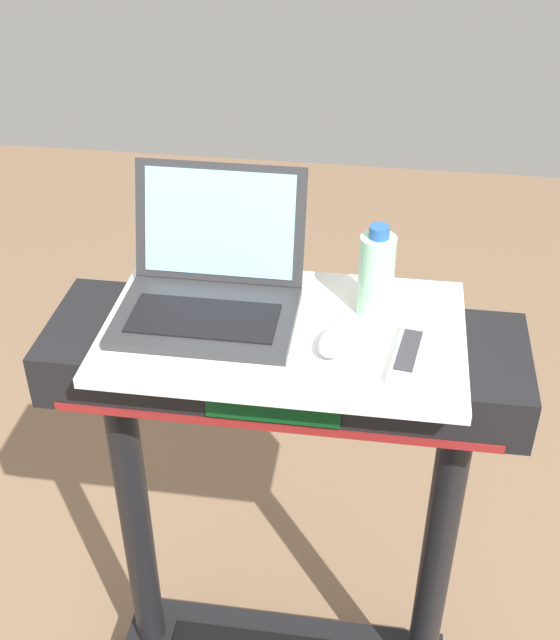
{
  "coord_description": "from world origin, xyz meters",
  "views": [
    {
      "loc": [
        0.17,
        -0.53,
        2.01
      ],
      "look_at": [
        0.0,
        0.65,
        1.19
      ],
      "focal_mm": 46.47,
      "sensor_mm": 36.0,
      "label": 1
    }
  ],
  "objects_px": {
    "computer_mouse": "(335,340)",
    "tv_remote": "(408,355)",
    "laptop": "(210,286)",
    "water_bottle": "(376,274)"
  },
  "relations": [
    {
      "from": "laptop",
      "to": "water_bottle",
      "type": "xyz_separation_m",
      "value": [
        0.31,
        0.03,
        0.03
      ]
    },
    {
      "from": "computer_mouse",
      "to": "tv_remote",
      "type": "relative_size",
      "value": 0.61
    },
    {
      "from": "laptop",
      "to": "tv_remote",
      "type": "height_order",
      "value": "laptop"
    },
    {
      "from": "laptop",
      "to": "water_bottle",
      "type": "distance_m",
      "value": 0.31
    },
    {
      "from": "tv_remote",
      "to": "computer_mouse",
      "type": "bearing_deg",
      "value": 172.86
    },
    {
      "from": "water_bottle",
      "to": "laptop",
      "type": "bearing_deg",
      "value": -174.27
    },
    {
      "from": "tv_remote",
      "to": "laptop",
      "type": "bearing_deg",
      "value": 163.12
    },
    {
      "from": "computer_mouse",
      "to": "water_bottle",
      "type": "relative_size",
      "value": 0.55
    },
    {
      "from": "water_bottle",
      "to": "tv_remote",
      "type": "xyz_separation_m",
      "value": [
        0.07,
        -0.14,
        -0.07
      ]
    },
    {
      "from": "water_bottle",
      "to": "computer_mouse",
      "type": "bearing_deg",
      "value": -115.52
    }
  ]
}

